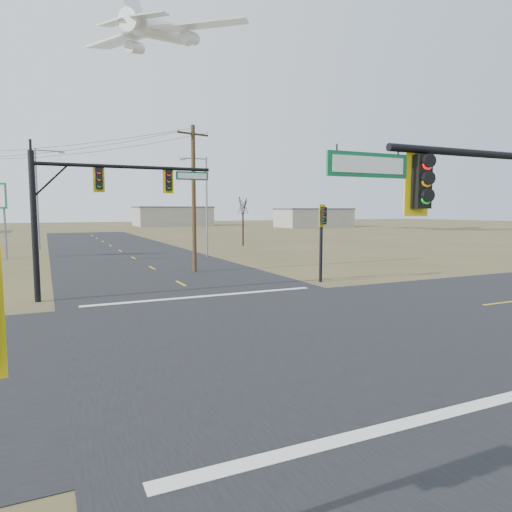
{
  "coord_description": "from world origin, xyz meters",
  "views": [
    {
      "loc": [
        -7.25,
        -14.35,
        4.41
      ],
      "look_at": [
        -0.14,
        1.0,
        2.69
      ],
      "focal_mm": 32.0,
      "sensor_mm": 36.0,
      "label": 1
    }
  ],
  "objects_px": {
    "mast_arm_far": "(98,194)",
    "utility_pole_near": "(194,197)",
    "streetlight_c": "(39,193)",
    "streetlight_a": "(205,201)",
    "bare_tree_c": "(243,206)",
    "bare_tree_d": "(243,203)",
    "pedestal_signal_ne": "(322,226)"
  },
  "relations": [
    {
      "from": "utility_pole_near",
      "to": "bare_tree_d",
      "type": "height_order",
      "value": "utility_pole_near"
    },
    {
      "from": "streetlight_a",
      "to": "bare_tree_c",
      "type": "xyz_separation_m",
      "value": [
        8.55,
        10.93,
        -0.27
      ]
    },
    {
      "from": "utility_pole_near",
      "to": "bare_tree_d",
      "type": "relative_size",
      "value": 1.55
    },
    {
      "from": "mast_arm_far",
      "to": "streetlight_c",
      "type": "xyz_separation_m",
      "value": [
        -2.88,
        31.33,
        1.0
      ]
    },
    {
      "from": "streetlight_c",
      "to": "streetlight_a",
      "type": "bearing_deg",
      "value": -32.25
    },
    {
      "from": "utility_pole_near",
      "to": "streetlight_a",
      "type": "height_order",
      "value": "utility_pole_near"
    },
    {
      "from": "utility_pole_near",
      "to": "streetlight_c",
      "type": "bearing_deg",
      "value": 112.14
    },
    {
      "from": "bare_tree_c",
      "to": "bare_tree_d",
      "type": "distance_m",
      "value": 8.36
    },
    {
      "from": "pedestal_signal_ne",
      "to": "bare_tree_d",
      "type": "relative_size",
      "value": 0.72
    },
    {
      "from": "pedestal_signal_ne",
      "to": "streetlight_c",
      "type": "xyz_separation_m",
      "value": [
        -15.62,
        32.06,
        2.76
      ]
    },
    {
      "from": "streetlight_c",
      "to": "bare_tree_c",
      "type": "relative_size",
      "value": 1.76
    },
    {
      "from": "pedestal_signal_ne",
      "to": "bare_tree_c",
      "type": "bearing_deg",
      "value": 59.04
    },
    {
      "from": "streetlight_a",
      "to": "bare_tree_c",
      "type": "relative_size",
      "value": 1.48
    },
    {
      "from": "streetlight_a",
      "to": "streetlight_c",
      "type": "relative_size",
      "value": 0.84
    },
    {
      "from": "mast_arm_far",
      "to": "utility_pole_near",
      "type": "xyz_separation_m",
      "value": [
        7.05,
        6.92,
        0.1
      ]
    },
    {
      "from": "streetlight_a",
      "to": "bare_tree_d",
      "type": "relative_size",
      "value": 1.4
    },
    {
      "from": "streetlight_a",
      "to": "mast_arm_far",
      "type": "bearing_deg",
      "value": -99.78
    },
    {
      "from": "pedestal_signal_ne",
      "to": "streetlight_a",
      "type": "height_order",
      "value": "streetlight_a"
    },
    {
      "from": "streetlight_a",
      "to": "streetlight_c",
      "type": "height_order",
      "value": "streetlight_c"
    },
    {
      "from": "mast_arm_far",
      "to": "bare_tree_c",
      "type": "xyz_separation_m",
      "value": [
        19.58,
        27.39,
        -0.27
      ]
    },
    {
      "from": "pedestal_signal_ne",
      "to": "mast_arm_far",
      "type": "bearing_deg",
      "value": 159.44
    },
    {
      "from": "streetlight_c",
      "to": "bare_tree_c",
      "type": "height_order",
      "value": "streetlight_c"
    },
    {
      "from": "mast_arm_far",
      "to": "utility_pole_near",
      "type": "height_order",
      "value": "utility_pole_near"
    },
    {
      "from": "pedestal_signal_ne",
      "to": "streetlight_a",
      "type": "xyz_separation_m",
      "value": [
        -1.71,
        17.2,
        1.77
      ]
    },
    {
      "from": "streetlight_a",
      "to": "bare_tree_c",
      "type": "height_order",
      "value": "streetlight_a"
    },
    {
      "from": "pedestal_signal_ne",
      "to": "bare_tree_c",
      "type": "distance_m",
      "value": 28.98
    },
    {
      "from": "bare_tree_c",
      "to": "mast_arm_far",
      "type": "bearing_deg",
      "value": -125.56
    },
    {
      "from": "utility_pole_near",
      "to": "bare_tree_d",
      "type": "xyz_separation_m",
      "value": [
        15.84,
        28.14,
        0.02
      ]
    },
    {
      "from": "pedestal_signal_ne",
      "to": "streetlight_a",
      "type": "bearing_deg",
      "value": 78.4
    },
    {
      "from": "utility_pole_near",
      "to": "bare_tree_c",
      "type": "bearing_deg",
      "value": 58.54
    },
    {
      "from": "mast_arm_far",
      "to": "utility_pole_near",
      "type": "bearing_deg",
      "value": 55.45
    },
    {
      "from": "pedestal_signal_ne",
      "to": "utility_pole_near",
      "type": "bearing_deg",
      "value": 109.36
    }
  ]
}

